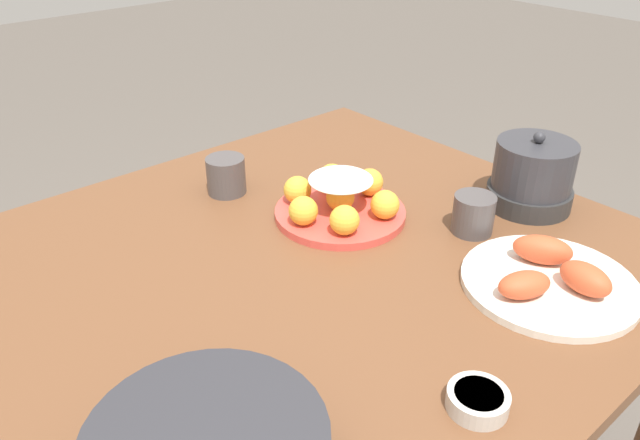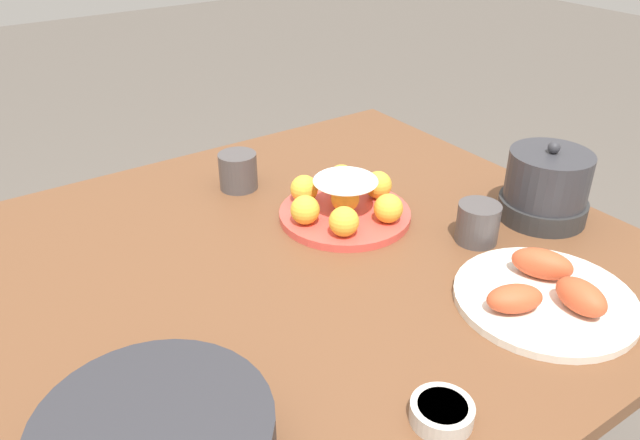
{
  "view_description": "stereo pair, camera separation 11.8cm",
  "coord_description": "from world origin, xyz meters",
  "px_view_note": "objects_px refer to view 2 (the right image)",
  "views": [
    {
      "loc": [
        0.59,
        0.74,
        1.37
      ],
      "look_at": [
        -0.09,
        -0.04,
        0.78
      ],
      "focal_mm": 35.0,
      "sensor_mm": 36.0,
      "label": 1
    },
    {
      "loc": [
        0.5,
        0.81,
        1.37
      ],
      "look_at": [
        -0.09,
        -0.04,
        0.78
      ],
      "focal_mm": 35.0,
      "sensor_mm": 36.0,
      "label": 2
    }
  ],
  "objects_px": {
    "warming_pot": "(546,187)",
    "cup_far": "(478,223)",
    "dining_table": "(293,300)",
    "cup_near": "(238,171)",
    "cake_plate": "(344,203)",
    "seafood_platter": "(546,294)",
    "sauce_bowl": "(442,412)"
  },
  "relations": [
    {
      "from": "dining_table",
      "to": "cake_plate",
      "type": "relative_size",
      "value": 4.71
    },
    {
      "from": "seafood_platter",
      "to": "cup_near",
      "type": "bearing_deg",
      "value": -72.04
    },
    {
      "from": "dining_table",
      "to": "warming_pot",
      "type": "height_order",
      "value": "warming_pot"
    },
    {
      "from": "dining_table",
      "to": "cup_far",
      "type": "distance_m",
      "value": 0.38
    },
    {
      "from": "warming_pot",
      "to": "cup_near",
      "type": "bearing_deg",
      "value": -46.56
    },
    {
      "from": "seafood_platter",
      "to": "cup_near",
      "type": "relative_size",
      "value": 3.53
    },
    {
      "from": "cup_far",
      "to": "warming_pot",
      "type": "xyz_separation_m",
      "value": [
        -0.18,
        0.01,
        0.03
      ]
    },
    {
      "from": "dining_table",
      "to": "cup_near",
      "type": "distance_m",
      "value": 0.35
    },
    {
      "from": "cake_plate",
      "to": "warming_pot",
      "type": "distance_m",
      "value": 0.4
    },
    {
      "from": "cup_far",
      "to": "warming_pot",
      "type": "bearing_deg",
      "value": 176.25
    },
    {
      "from": "cup_near",
      "to": "seafood_platter",
      "type": "bearing_deg",
      "value": 107.96
    },
    {
      "from": "sauce_bowl",
      "to": "cup_far",
      "type": "height_order",
      "value": "cup_far"
    },
    {
      "from": "dining_table",
      "to": "cup_near",
      "type": "relative_size",
      "value": 14.96
    },
    {
      "from": "cup_near",
      "to": "warming_pot",
      "type": "distance_m",
      "value": 0.65
    },
    {
      "from": "sauce_bowl",
      "to": "cup_near",
      "type": "bearing_deg",
      "value": -97.81
    },
    {
      "from": "cake_plate",
      "to": "cup_near",
      "type": "bearing_deg",
      "value": -65.17
    },
    {
      "from": "warming_pot",
      "to": "cup_far",
      "type": "bearing_deg",
      "value": -3.75
    },
    {
      "from": "cup_far",
      "to": "cup_near",
      "type": "bearing_deg",
      "value": -59.71
    },
    {
      "from": "seafood_platter",
      "to": "warming_pot",
      "type": "bearing_deg",
      "value": -140.5
    },
    {
      "from": "cake_plate",
      "to": "sauce_bowl",
      "type": "distance_m",
      "value": 0.54
    },
    {
      "from": "cake_plate",
      "to": "warming_pot",
      "type": "height_order",
      "value": "warming_pot"
    },
    {
      "from": "cake_plate",
      "to": "cup_far",
      "type": "distance_m",
      "value": 0.26
    },
    {
      "from": "cake_plate",
      "to": "sauce_bowl",
      "type": "xyz_separation_m",
      "value": [
        0.21,
        0.5,
        -0.02
      ]
    },
    {
      "from": "cup_far",
      "to": "seafood_platter",
      "type": "bearing_deg",
      "value": 75.14
    },
    {
      "from": "sauce_bowl",
      "to": "cup_far",
      "type": "distance_m",
      "value": 0.47
    },
    {
      "from": "cake_plate",
      "to": "cup_near",
      "type": "height_order",
      "value": "cake_plate"
    },
    {
      "from": "cup_near",
      "to": "warming_pot",
      "type": "xyz_separation_m",
      "value": [
        -0.44,
        0.47,
        0.03
      ]
    },
    {
      "from": "sauce_bowl",
      "to": "seafood_platter",
      "type": "bearing_deg",
      "value": -164.93
    },
    {
      "from": "cake_plate",
      "to": "cup_near",
      "type": "distance_m",
      "value": 0.27
    },
    {
      "from": "cake_plate",
      "to": "warming_pot",
      "type": "xyz_separation_m",
      "value": [
        -0.33,
        0.23,
        0.03
      ]
    },
    {
      "from": "dining_table",
      "to": "warming_pot",
      "type": "distance_m",
      "value": 0.55
    },
    {
      "from": "seafood_platter",
      "to": "sauce_bowl",
      "type": "bearing_deg",
      "value": 15.07
    }
  ]
}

